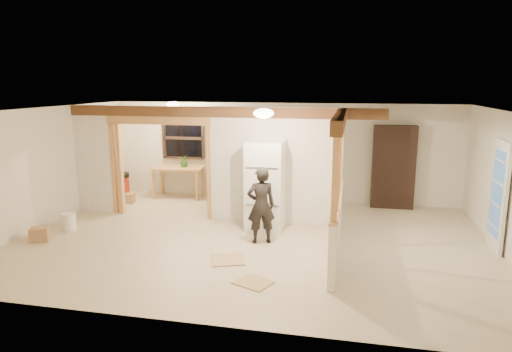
% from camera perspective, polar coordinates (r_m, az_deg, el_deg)
% --- Properties ---
extents(floor, '(9.00, 6.50, 0.01)m').
position_cam_1_polar(floor, '(8.97, -0.38, -7.96)').
color(floor, beige).
rests_on(floor, ground).
extents(ceiling, '(9.00, 6.50, 0.01)m').
position_cam_1_polar(ceiling, '(8.47, -0.40, 8.23)').
color(ceiling, white).
extents(wall_back, '(9.00, 0.01, 2.50)m').
position_cam_1_polar(wall_back, '(11.78, 3.01, 3.03)').
color(wall_back, silver).
rests_on(wall_back, floor).
extents(wall_front, '(9.00, 0.01, 2.50)m').
position_cam_1_polar(wall_front, '(5.60, -7.60, -6.64)').
color(wall_front, silver).
rests_on(wall_front, floor).
extents(wall_left, '(0.01, 6.50, 2.50)m').
position_cam_1_polar(wall_left, '(10.54, -25.05, 0.95)').
color(wall_left, silver).
rests_on(wall_left, floor).
extents(wall_right, '(0.01, 6.50, 2.50)m').
position_cam_1_polar(wall_right, '(8.85, 29.38, -1.29)').
color(wall_right, silver).
rests_on(wall_right, floor).
extents(partition_left_stub, '(0.90, 0.12, 2.50)m').
position_cam_1_polar(partition_left_stub, '(11.26, -19.57, 1.98)').
color(partition_left_stub, silver).
rests_on(partition_left_stub, floor).
extents(partition_center, '(2.80, 0.12, 2.50)m').
position_cam_1_polar(partition_center, '(9.75, 2.27, 1.25)').
color(partition_center, silver).
rests_on(partition_center, floor).
extents(doorway_frame, '(2.46, 0.14, 2.20)m').
position_cam_1_polar(doorway_frame, '(10.52, -11.83, 0.95)').
color(doorway_frame, tan).
rests_on(doorway_frame, floor).
extents(header_beam_back, '(7.00, 0.18, 0.22)m').
position_cam_1_polar(header_beam_back, '(9.88, -4.61, 7.97)').
color(header_beam_back, brown).
rests_on(header_beam_back, ceiling).
extents(header_beam_right, '(0.18, 3.30, 0.22)m').
position_cam_1_polar(header_beam_right, '(7.88, 10.48, 6.92)').
color(header_beam_right, brown).
rests_on(header_beam_right, ceiling).
extents(pony_wall, '(0.12, 3.20, 1.00)m').
position_cam_1_polar(pony_wall, '(8.24, 10.00, -6.21)').
color(pony_wall, silver).
rests_on(pony_wall, floor).
extents(stud_partition, '(0.14, 3.20, 1.32)m').
position_cam_1_polar(stud_partition, '(7.97, 10.29, 1.76)').
color(stud_partition, tan).
rests_on(stud_partition, pony_wall).
extents(window_back, '(1.12, 0.10, 1.10)m').
position_cam_1_polar(window_back, '(12.33, -9.09, 4.69)').
color(window_back, black).
rests_on(window_back, wall_back).
extents(french_door, '(0.12, 0.86, 2.00)m').
position_cam_1_polar(french_door, '(9.25, 28.04, -2.25)').
color(french_door, white).
rests_on(french_door, floor).
extents(ceiling_dome_main, '(0.36, 0.36, 0.16)m').
position_cam_1_polar(ceiling_dome_main, '(7.92, 0.95, 7.86)').
color(ceiling_dome_main, '#FFEABF').
rests_on(ceiling_dome_main, ceiling).
extents(ceiling_dome_util, '(0.32, 0.32, 0.14)m').
position_cam_1_polar(ceiling_dome_util, '(11.42, -10.35, 8.80)').
color(ceiling_dome_util, '#FFEABF').
rests_on(ceiling_dome_util, ceiling).
extents(hanging_bulb, '(0.07, 0.07, 0.07)m').
position_cam_1_polar(hanging_bulb, '(10.60, -9.20, 7.01)').
color(hanging_bulb, '#FFD88C').
rests_on(hanging_bulb, ceiling).
extents(refrigerator, '(0.76, 0.74, 1.84)m').
position_cam_1_polar(refrigerator, '(9.42, 1.18, -1.15)').
color(refrigerator, silver).
rests_on(refrigerator, floor).
extents(woman, '(0.63, 0.52, 1.46)m').
position_cam_1_polar(woman, '(8.59, 0.63, -3.70)').
color(woman, black).
rests_on(woman, floor).
extents(work_table, '(1.35, 0.77, 0.81)m').
position_cam_1_polar(work_table, '(12.27, -9.62, -0.78)').
color(work_table, tan).
rests_on(work_table, floor).
extents(potted_plant, '(0.31, 0.27, 0.34)m').
position_cam_1_polar(potted_plant, '(12.18, -8.96, 1.91)').
color(potted_plant, '#2F5721').
rests_on(potted_plant, work_table).
extents(shop_vac, '(0.56, 0.56, 0.65)m').
position_cam_1_polar(shop_vac, '(12.70, -16.53, -1.05)').
color(shop_vac, '#A71D0E').
rests_on(shop_vac, floor).
extents(bookshelf, '(1.00, 0.33, 2.01)m').
position_cam_1_polar(bookshelf, '(11.48, 16.80, 1.09)').
color(bookshelf, black).
rests_on(bookshelf, floor).
extents(bucket, '(0.31, 0.31, 0.36)m').
position_cam_1_polar(bucket, '(10.21, -22.34, -5.31)').
color(bucket, white).
rests_on(bucket, floor).
extents(box_util_a, '(0.37, 0.32, 0.30)m').
position_cam_1_polar(box_util_a, '(10.58, -4.99, -4.07)').
color(box_util_a, '#A57950').
rests_on(box_util_a, floor).
extents(box_util_b, '(0.30, 0.30, 0.24)m').
position_cam_1_polar(box_util_b, '(12.03, -15.57, -2.69)').
color(box_util_b, '#A57950').
rests_on(box_util_b, floor).
extents(box_front, '(0.41, 0.38, 0.27)m').
position_cam_1_polar(box_front, '(9.77, -25.45, -6.60)').
color(box_front, '#A57950').
rests_on(box_front, floor).
extents(floor_panel_near, '(0.71, 0.71, 0.02)m').
position_cam_1_polar(floor_panel_near, '(7.98, -3.52, -10.39)').
color(floor_panel_near, tan).
rests_on(floor_panel_near, floor).
extents(floor_panel_far, '(0.67, 0.61, 0.02)m').
position_cam_1_polar(floor_panel_far, '(7.13, -0.35, -13.17)').
color(floor_panel_far, tan).
rests_on(floor_panel_far, floor).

